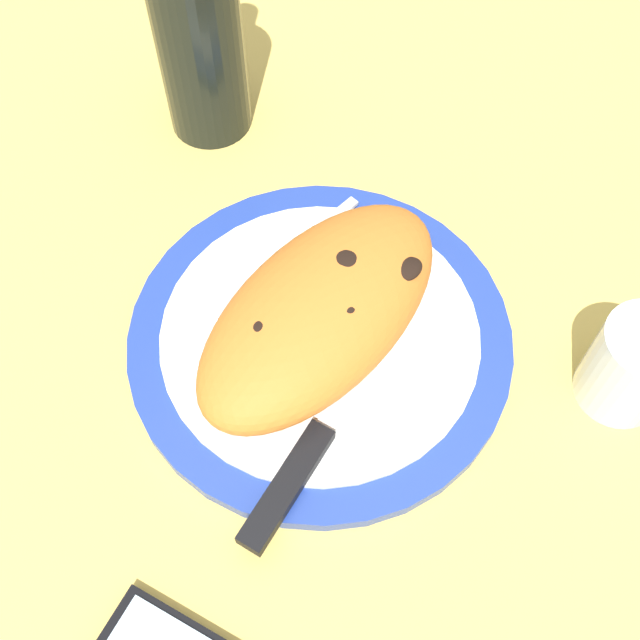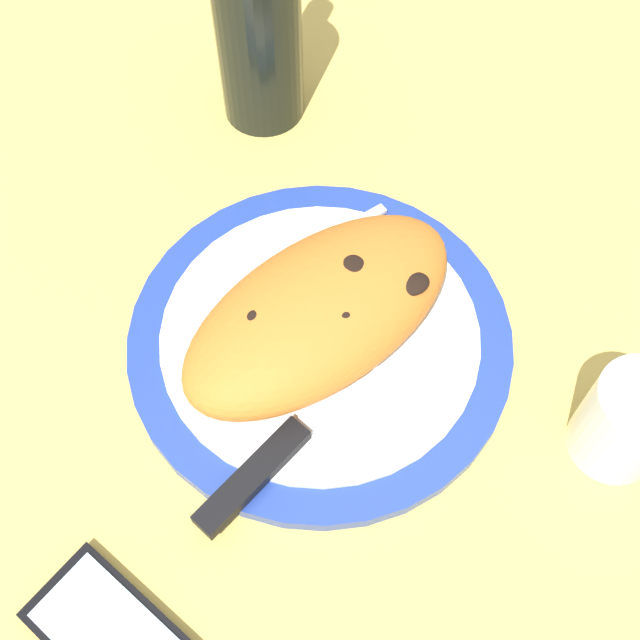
{
  "view_description": "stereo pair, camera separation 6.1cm",
  "coord_description": "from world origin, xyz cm",
  "views": [
    {
      "loc": [
        17.94,
        25.53,
        56.53
      ],
      "look_at": [
        0.0,
        0.0,
        3.7
      ],
      "focal_mm": 44.25,
      "sensor_mm": 36.0,
      "label": 1
    },
    {
      "loc": [
        12.6,
        28.54,
        56.53
      ],
      "look_at": [
        0.0,
        0.0,
        3.7
      ],
      "focal_mm": 44.25,
      "sensor_mm": 36.0,
      "label": 2
    }
  ],
  "objects": [
    {
      "name": "wine_bottle",
      "position": [
        -5.72,
        -26.54,
        10.75
      ],
      "size": [
        7.82,
        7.82,
        27.39
      ],
      "color": "black",
      "rests_on": "ground_plane"
    },
    {
      "name": "fork",
      "position": [
        -0.44,
        -7.42,
        1.9
      ],
      "size": [
        16.61,
        4.45,
        0.4
      ],
      "color": "silver",
      "rests_on": "plate"
    },
    {
      "name": "knife",
      "position": [
        6.9,
        8.1,
        2.21
      ],
      "size": [
        21.07,
        10.74,
        1.2
      ],
      "color": "silver",
      "rests_on": "plate"
    },
    {
      "name": "calzone",
      "position": [
        0.05,
        0.32,
        4.97
      ],
      "size": [
        26.64,
        18.37,
        6.47
      ],
      "color": "orange",
      "rests_on": "plate"
    },
    {
      "name": "ground_plane",
      "position": [
        0.0,
        0.0,
        -1.5
      ],
      "size": [
        150.0,
        150.0,
        3.0
      ],
      "primitive_type": "cube",
      "color": "#DBB756"
    },
    {
      "name": "plate",
      "position": [
        0.0,
        0.0,
        0.81
      ],
      "size": [
        31.02,
        31.02,
        1.7
      ],
      "color": "#233D99",
      "rests_on": "ground_plane"
    },
    {
      "name": "water_glass",
      "position": [
        -16.73,
        16.92,
        3.63
      ],
      "size": [
        6.75,
        6.75,
        8.23
      ],
      "color": "silver",
      "rests_on": "ground_plane"
    }
  ]
}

